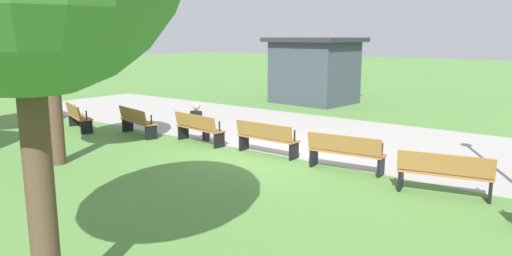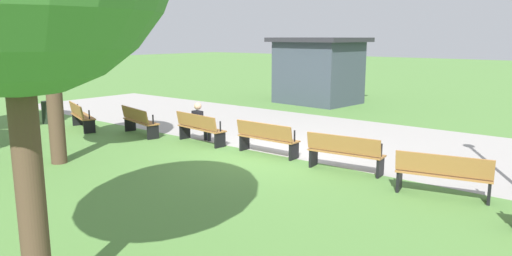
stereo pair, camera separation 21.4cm
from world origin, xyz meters
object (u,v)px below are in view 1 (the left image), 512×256
object	(u,v)px
bench_4	(345,152)
trash_bin	(44,113)
bench_3	(266,138)
bench_0	(78,116)
kiosk	(314,70)
bench_1	(137,121)
bench_5	(445,173)
bench_2	(198,128)
person_seated	(199,121)
tree_0	(45,1)

from	to	relation	value
bench_4	trash_bin	size ratio (longest dim) A/B	2.26
bench_3	trash_bin	bearing A→B (deg)	-171.87
bench_0	bench_4	distance (m)	9.54
kiosk	bench_3	bearing A→B (deg)	-60.82
bench_1	bench_5	distance (m)	9.54
bench_1	bench_0	bearing A→B (deg)	-152.20
bench_2	person_seated	xyz separation A→B (m)	(-0.14, 0.16, 0.16)
bench_2	bench_4	xyz separation A→B (m)	(4.80, 0.00, 0.00)
trash_bin	kiosk	xyz separation A→B (m)	(4.68, 10.84, 1.16)
kiosk	trash_bin	bearing A→B (deg)	-108.80
trash_bin	bench_4	bearing A→B (deg)	5.80
bench_0	person_seated	size ratio (longest dim) A/B	1.54
bench_0	bench_3	xyz separation A→B (m)	(7.08, 1.15, 0.00)
bench_1	bench_3	size ratio (longest dim) A/B	1.03
bench_1	kiosk	size ratio (longest dim) A/B	0.45
bench_2	kiosk	world-z (taller)	kiosk
bench_1	person_seated	bearing A→B (deg)	26.11
bench_1	bench_2	size ratio (longest dim) A/B	1.01
bench_0	bench_1	size ratio (longest dim) A/B	1.00
tree_0	trash_bin	distance (m)	7.07
bench_5	tree_0	bearing A→B (deg)	-170.09
tree_0	person_seated	bearing A→B (deg)	76.02
bench_4	bench_0	bearing A→B (deg)	179.96
trash_bin	tree_0	bearing A→B (deg)	-25.36
person_seated	bench_1	bearing A→B (deg)	-160.08
bench_3	trash_bin	size ratio (longest dim) A/B	2.21
bench_5	trash_bin	world-z (taller)	bench_5
bench_3	bench_5	world-z (taller)	same
person_seated	bench_0	bearing A→B (deg)	-159.22
bench_5	bench_4	bearing A→B (deg)	158.36
bench_0	trash_bin	bearing A→B (deg)	-157.32
bench_5	trash_bin	distance (m)	13.85
bench_1	bench_2	bearing A→B (deg)	21.64
bench_2	kiosk	size ratio (longest dim) A/B	0.44
kiosk	bench_5	bearing A→B (deg)	-43.17
tree_0	kiosk	distance (m)	13.69
bench_2	bench_4	size ratio (longest dim) A/B	1.00
trash_bin	kiosk	bearing A→B (deg)	66.63
bench_2	bench_4	distance (m)	4.80
bench_0	bench_3	distance (m)	7.18
bench_2	bench_5	world-z (taller)	same
bench_1	tree_0	size ratio (longest dim) A/B	0.35
bench_3	bench_5	xyz separation A→B (m)	(4.77, -0.51, 0.00)
bench_2	bench_5	bearing A→B (deg)	3.12
bench_3	tree_0	world-z (taller)	tree_0
bench_4	tree_0	xyz separation A→B (m)	(-5.92, -3.79, 3.45)
bench_0	bench_1	world-z (taller)	same
bench_1	bench_2	world-z (taller)	same
bench_3	trash_bin	world-z (taller)	bench_3
bench_2	trash_bin	bearing A→B (deg)	-163.88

